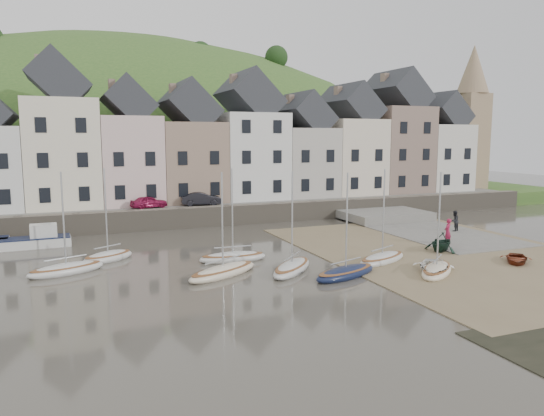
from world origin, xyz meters
name	(u,v)px	position (x,y,z in m)	size (l,w,h in m)	color
ground	(308,268)	(0.00, 0.00, 0.00)	(160.00, 160.00, 0.00)	#413D33
quay_land	(191,199)	(0.00, 32.00, 0.75)	(90.00, 30.00, 1.50)	#365C24
quay_street	(217,204)	(0.00, 20.50, 1.55)	(70.00, 7.00, 0.10)	slate
seawall	(228,215)	(0.00, 17.00, 0.90)	(70.00, 1.20, 1.80)	slate
beach	(449,253)	(11.00, 0.00, 0.03)	(18.00, 26.00, 0.06)	#776548
slipway	(422,229)	(15.00, 8.00, 0.06)	(8.00, 18.00, 0.12)	slate
hillside	(127,290)	(-5.00, 60.00, -17.99)	(134.40, 84.00, 84.00)	#365C24
townhouse_terrace	(224,144)	(1.76, 24.00, 7.32)	(61.05, 8.00, 13.93)	silver
church_spire	(471,113)	(34.55, 24.00, 11.06)	(4.00, 4.00, 18.00)	#997F60
sailboat_0	(66,269)	(-14.00, 4.24, 0.26)	(4.82, 3.02, 6.32)	silver
sailboat_1	(108,256)	(-11.42, 6.70, 0.27)	(3.94, 3.23, 6.32)	silver
sailboat_2	(223,271)	(-5.42, 0.26, 0.26)	(5.34, 3.89, 6.32)	beige
sailboat_3	(292,267)	(-1.28, -0.44, 0.26)	(4.46, 4.54, 6.32)	silver
sailboat_4	(233,257)	(-3.79, 3.49, 0.26)	(4.57, 1.76, 6.32)	silver
sailboat_5	(346,272)	(1.17, -2.67, 0.26)	(5.03, 3.06, 6.32)	#121B3A
sailboat_6	(382,259)	(5.11, -0.54, 0.26)	(4.83, 3.24, 6.32)	silver
sailboat_7	(437,270)	(6.46, -4.22, 0.26)	(4.30, 3.92, 6.32)	beige
motorboat_2	(35,240)	(-16.09, 12.93, 0.58)	(5.35, 1.94, 1.70)	silver
rowboat_white	(433,267)	(6.32, -4.08, 0.42)	(2.50, 3.50, 0.73)	white
rowboat_green	(441,242)	(10.68, 0.46, 0.75)	(2.26, 2.62, 1.38)	black
rowboat_red	(516,259)	(12.93, -4.05, 0.34)	(1.95, 2.73, 0.56)	maroon
person_red	(448,231)	(12.59, 2.05, 1.08)	(0.70, 0.46, 1.93)	maroon
person_dark	(454,221)	(16.84, 6.15, 0.99)	(0.85, 0.66, 1.75)	black
car_left	(149,202)	(-6.78, 19.50, 2.17)	(1.34, 3.33, 1.13)	maroon
car_right	(202,199)	(-1.83, 19.50, 2.23)	(1.33, 3.82, 1.26)	black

